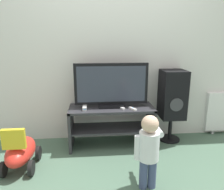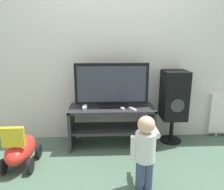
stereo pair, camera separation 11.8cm
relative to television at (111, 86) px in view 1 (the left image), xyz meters
name	(u,v)px [view 1 (the left image)]	position (x,y,z in m)	size (l,w,h in m)	color
ground_plane	(113,153)	(0.00, -0.23, -0.81)	(16.00, 16.00, 0.00)	#4C6B56
wall_back	(109,45)	(0.00, 0.27, 0.49)	(10.00, 0.06, 2.60)	silver
tv_stand	(111,120)	(0.00, -0.02, -0.46)	(1.09, 0.43, 0.53)	#2D2D33
television	(111,86)	(0.00, 0.00, 0.00)	(0.93, 0.20, 0.56)	black
game_console	(85,108)	(-0.34, -0.07, -0.26)	(0.05, 0.16, 0.04)	white
remote_primary	(133,109)	(0.26, -0.15, -0.27)	(0.09, 0.13, 0.03)	white
remote_secondary	(121,108)	(0.12, -0.09, -0.27)	(0.08, 0.13, 0.03)	white
child	(149,146)	(0.27, -0.90, -0.38)	(0.28, 0.43, 0.73)	#3F4C72
speaker_tower	(172,96)	(0.83, 0.06, -0.17)	(0.32, 0.33, 0.99)	black
ride_on_toy	(21,151)	(-1.03, -0.47, -0.61)	(0.33, 0.57, 0.52)	red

